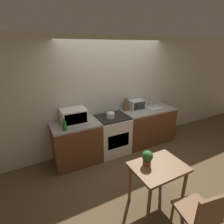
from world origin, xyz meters
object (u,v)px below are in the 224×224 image
at_px(bottle, 64,126).
at_px(toaster_oven, 137,105).
at_px(kettle, 111,114).
at_px(microwave, 74,116).
at_px(dining_chair, 201,213).
at_px(dining_table, 158,172).
at_px(stove_range, 112,134).

xyz_separation_m(bottle, toaster_oven, (1.86, 0.36, 0.02)).
relative_size(kettle, microwave, 0.39).
bearing_deg(dining_chair, dining_table, 104.20).
bearing_deg(dining_chair, stove_range, 99.42).
relative_size(stove_range, microwave, 1.77).
relative_size(kettle, toaster_oven, 0.55).
distance_m(bottle, toaster_oven, 1.90).
height_order(bottle, dining_table, bottle).
height_order(kettle, bottle, bottle).
bearing_deg(microwave, kettle, -10.97).
relative_size(dining_table, dining_chair, 0.91).
height_order(stove_range, kettle, kettle).
bearing_deg(bottle, kettle, 8.07).
bearing_deg(microwave, stove_range, -6.25).
bearing_deg(stove_range, dining_table, -92.60).
bearing_deg(dining_chair, microwave, 118.57).
height_order(toaster_oven, dining_chair, toaster_oven).
bearing_deg(kettle, dining_table, -90.13).
bearing_deg(stove_range, microwave, 173.75).
bearing_deg(dining_table, kettle, 89.87).
xyz_separation_m(kettle, dining_chair, (0.05, -2.28, -0.48)).
distance_m(stove_range, bottle, 1.25).
xyz_separation_m(microwave, dining_chair, (0.82, -2.43, -0.54)).
bearing_deg(bottle, microwave, 48.70).
xyz_separation_m(stove_range, toaster_oven, (0.76, 0.16, 0.57)).
height_order(microwave, bottle, microwave).
bearing_deg(kettle, stove_range, 39.08).
relative_size(kettle, dining_chair, 0.23).
distance_m(stove_range, toaster_oven, 0.96).
bearing_deg(dining_table, microwave, 113.96).
height_order(dining_table, dining_chair, dining_chair).
height_order(bottle, toaster_oven, bottle).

